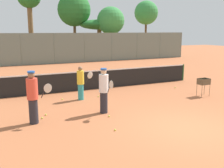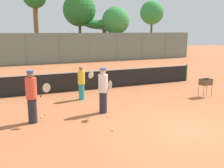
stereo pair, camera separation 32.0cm
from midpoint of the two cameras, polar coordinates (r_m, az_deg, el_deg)
The scene contains 19 objects.
ground_plane at distance 9.27m, azimuth 14.95°, elevation -9.39°, with size 80.00×80.00×0.00m, color #B7663D.
tennis_net at distance 14.96m, azimuth -2.32°, elevation 1.19°, with size 11.47×0.10×1.07m.
back_fence at distance 26.64m, azimuth -12.79°, elevation 7.54°, with size 31.47×0.08×3.02m.
tree_0 at distance 32.23m, azimuth -3.08°, elevation 12.67°, with size 4.79×4.79×4.54m.
tree_3 at distance 31.89m, azimuth -8.54°, elevation 15.65°, with size 3.83×3.83×7.53m.
tree_4 at distance 30.71m, azimuth -0.60°, elevation 13.56°, with size 3.14×3.14×5.93m.
tree_5 at distance 37.42m, azimuth 7.20°, elevation 15.10°, with size 3.23×3.23×7.26m.
player_white_outfit at distance 10.38m, azimuth -2.67°, elevation -1.33°, with size 0.37×0.93×1.81m.
player_red_cap at distance 9.62m, azimuth -17.77°, elevation -2.66°, with size 0.86×0.59×1.89m.
player_yellow_shirt at distance 12.50m, azimuth -7.54°, elevation 0.28°, with size 0.88×0.33×1.60m.
ball_cart at distance 13.85m, azimuth 18.69°, elevation 0.22°, with size 0.56×0.41×0.90m.
tennis_ball_0 at distance 13.10m, azimuth -3.69°, elevation -2.68°, with size 0.07×0.07×0.07m, color #D1E54C.
tennis_ball_1 at distance 10.29m, azimuth -15.84°, elevation -7.12°, with size 0.07×0.07×0.07m, color #D1E54C.
tennis_ball_2 at distance 10.63m, azimuth -15.07°, elevation -6.47°, with size 0.07×0.07×0.07m, color #D1E54C.
tennis_ball_3 at distance 8.78m, azimuth -0.38°, elevation -9.95°, with size 0.07×0.07×0.07m, color #D1E54C.
tennis_ball_4 at distance 10.11m, azimuth -1.54°, elevation -7.00°, with size 0.07×0.07×0.07m, color #D1E54C.
tennis_ball_5 at distance 12.79m, azimuth -11.50°, elevation -3.25°, with size 0.07×0.07×0.07m, color #D1E54C.
tennis_ball_6 at distance 15.44m, azimuth 13.00°, elevation -0.76°, with size 0.07×0.07×0.07m, color #D1E54C.
parked_car at distance 32.34m, azimuth -4.81°, elevation 6.94°, with size 4.20×1.70×1.60m.
Camera 1 is at (-5.81, -6.51, 3.25)m, focal length 42.00 mm.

